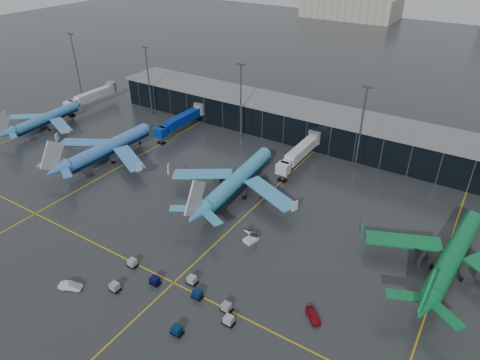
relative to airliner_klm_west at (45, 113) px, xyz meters
The scene contains 13 objects.
ground 80.62m from the airliner_klm_west, 14.88° to the right, with size 600.00×600.00×0.00m, color #282B2D.
terminal_pier 88.04m from the airliner_klm_west, 28.01° to the left, with size 142.00×17.00×10.70m.
jet_bridges 48.23m from the airliner_klm_west, 27.60° to the left, with size 94.00×27.50×7.20m.
flood_masts 88.16m from the airliner_klm_west, 19.53° to the left, with size 203.00×0.50×25.50m.
taxi_lines 88.48m from the airliner_klm_west, ahead, with size 220.00×120.00×0.02m.
airliner_klm_west is the anchor object (origin of this frame).
airliner_arkefly 37.03m from the airliner_klm_west, ahead, with size 37.08×42.23×12.98m, color #4485DF, non-canonical shape.
airliner_klm_near 80.45m from the airliner_klm_west, ahead, with size 38.78×44.17×13.57m, color #3F9ED0, non-canonical shape.
airliner_aer_lingus 134.13m from the airliner_klm_west, ahead, with size 37.41×42.61×13.09m, color #0D743B, non-canonical shape.
baggage_carts 98.66m from the airliner_klm_west, 22.89° to the right, with size 27.95×12.76×1.70m.
mobile_airstair 95.49m from the airliner_klm_west, ahead, with size 2.89×3.63×3.45m.
service_van_red 118.98m from the airliner_klm_west, 14.08° to the right, with size 1.76×4.36×1.49m, color maroon.
service_van_white 86.19m from the airliner_klm_west, 33.81° to the right, with size 1.61×4.61×1.52m, color silver.
Camera 1 is at (55.39, -61.45, 62.45)m, focal length 32.00 mm.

